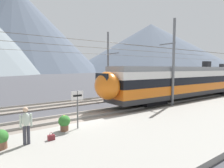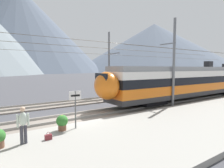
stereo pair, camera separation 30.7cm
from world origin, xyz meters
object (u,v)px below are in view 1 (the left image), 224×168
train_near_platform (188,81)px  handbag_beside_passenger (51,137)px  platform_sign (77,101)px  potted_plant_platform_edge (64,122)px  catenary_mast_far_side (109,64)px  train_far_track (207,76)px  catenary_mast_mid (172,62)px  potted_plant_by_shelter (0,138)px  passenger_walking (26,124)px

train_near_platform → handbag_beside_passenger: train_near_platform is taller
platform_sign → handbag_beside_passenger: (-1.76, -0.87, -1.43)m
potted_plant_platform_edge → catenary_mast_far_side: bearing=46.2°
platform_sign → train_far_track: bearing=15.9°
train_near_platform → handbag_beside_passenger: 17.34m
catenary_mast_mid → handbag_beside_passenger: bearing=-168.9°
potted_plant_platform_edge → catenary_mast_mid: bearing=7.4°
train_near_platform → platform_sign: bearing=-169.1°
train_far_track → train_near_platform: bearing=-159.3°
handbag_beside_passenger → potted_plant_platform_edge: bearing=42.6°
catenary_mast_mid → platform_sign: catenary_mast_mid is taller
platform_sign → potted_plant_platform_edge: 1.31m
potted_plant_by_shelter → passenger_walking: bearing=-7.7°
handbag_beside_passenger → potted_plant_by_shelter: (-2.04, 0.26, 0.32)m
catenary_mast_mid → potted_plant_by_shelter: catenary_mast_mid is taller
train_far_track → platform_sign: bearing=-164.1°
catenary_mast_mid → potted_plant_platform_edge: catenary_mast_mid is taller
platform_sign → handbag_beside_passenger: 2.43m
handbag_beside_passenger → platform_sign: bearing=26.2°
platform_sign → potted_plant_by_shelter: 4.00m
catenary_mast_far_side → train_far_track: bearing=-5.3°
catenary_mast_mid → potted_plant_platform_edge: (-11.07, -1.44, -3.48)m
train_near_platform → catenary_mast_mid: catenary_mast_mid is taller
train_far_track → potted_plant_platform_edge: 32.08m
catenary_mast_mid → potted_plant_platform_edge: 11.70m
train_near_platform → catenary_mast_mid: 5.37m
potted_plant_by_shelter → handbag_beside_passenger: bearing=-7.4°
catenary_mast_mid → potted_plant_platform_edge: bearing=-172.6°
handbag_beside_passenger → catenary_mast_far_side: bearing=45.9°
train_near_platform → train_far_track: same height
train_near_platform → potted_plant_by_shelter: (-18.87, -3.50, -1.47)m
catenary_mast_mid → passenger_walking: 13.65m
catenary_mast_mid → potted_plant_by_shelter: 14.69m
potted_plant_platform_edge → potted_plant_by_shelter: (-3.04, -0.65, -0.04)m
catenary_mast_mid → potted_plant_by_shelter: bearing=-171.5°
train_far_track → catenary_mast_mid: 21.15m
train_near_platform → passenger_walking: train_near_platform is taller
train_far_track → passenger_walking: train_far_track is taller
platform_sign → potted_plant_platform_edge: platform_sign is taller
train_far_track → passenger_walking: bearing=-164.2°
catenary_mast_far_side → handbag_beside_passenger: size_ratio=128.05×
catenary_mast_far_side → train_near_platform: bearing=-52.8°
train_near_platform → potted_plant_platform_edge: train_near_platform is taller
handbag_beside_passenger → catenary_mast_mid: bearing=11.1°
train_far_track → catenary_mast_far_side: size_ratio=0.71×
potted_plant_by_shelter → catenary_mast_far_side: bearing=40.4°
passenger_walking → platform_sign: bearing=14.7°
catenary_mast_mid → catenary_mast_far_side: size_ratio=1.00×
train_near_platform → potted_plant_by_shelter: bearing=-169.5°
train_far_track → handbag_beside_passenger: bearing=-163.5°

